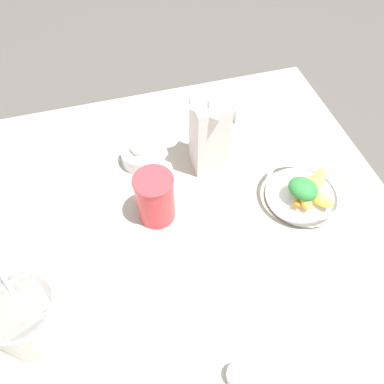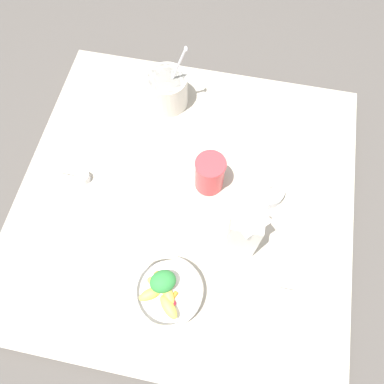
{
  "view_description": "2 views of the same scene",
  "coord_description": "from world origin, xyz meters",
  "px_view_note": "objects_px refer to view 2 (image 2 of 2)",
  "views": [
    {
      "loc": [
        -0.12,
        -0.44,
        0.8
      ],
      "look_at": [
        0.02,
        0.04,
        0.13
      ],
      "focal_mm": 35.0,
      "sensor_mm": 36.0,
      "label": 1
    },
    {
      "loc": [
        0.45,
        0.11,
        1.11
      ],
      "look_at": [
        0.01,
        0.03,
        0.12
      ],
      "focal_mm": 35.0,
      "sensor_mm": 36.0,
      "label": 2
    }
  ],
  "objects_px": {
    "milk_carton": "(245,227)",
    "drinking_cup": "(210,174)",
    "garlic_bowl": "(267,190)",
    "yogurt_tub": "(167,89)",
    "fruit_bowl": "(166,291)",
    "spice_jar": "(286,299)"
  },
  "relations": [
    {
      "from": "drinking_cup",
      "to": "milk_carton",
      "type": "bearing_deg",
      "value": 36.69
    },
    {
      "from": "fruit_bowl",
      "to": "drinking_cup",
      "type": "bearing_deg",
      "value": 171.57
    },
    {
      "from": "yogurt_tub",
      "to": "drinking_cup",
      "type": "xyz_separation_m",
      "value": [
        0.29,
        0.2,
        0.0
      ]
    },
    {
      "from": "drinking_cup",
      "to": "garlic_bowl",
      "type": "distance_m",
      "value": 0.18
    },
    {
      "from": "milk_carton",
      "to": "drinking_cup",
      "type": "bearing_deg",
      "value": -143.31
    },
    {
      "from": "drinking_cup",
      "to": "spice_jar",
      "type": "distance_m",
      "value": 0.42
    },
    {
      "from": "milk_carton",
      "to": "spice_jar",
      "type": "distance_m",
      "value": 0.23
    },
    {
      "from": "milk_carton",
      "to": "garlic_bowl",
      "type": "height_order",
      "value": "milk_carton"
    },
    {
      "from": "drinking_cup",
      "to": "yogurt_tub",
      "type": "bearing_deg",
      "value": -145.52
    },
    {
      "from": "yogurt_tub",
      "to": "drinking_cup",
      "type": "relative_size",
      "value": 1.87
    },
    {
      "from": "yogurt_tub",
      "to": "drinking_cup",
      "type": "distance_m",
      "value": 0.35
    },
    {
      "from": "yogurt_tub",
      "to": "garlic_bowl",
      "type": "xyz_separation_m",
      "value": [
        0.29,
        0.38,
        -0.04
      ]
    },
    {
      "from": "fruit_bowl",
      "to": "garlic_bowl",
      "type": "relative_size",
      "value": 1.8
    },
    {
      "from": "yogurt_tub",
      "to": "garlic_bowl",
      "type": "bearing_deg",
      "value": 52.86
    },
    {
      "from": "drinking_cup",
      "to": "garlic_bowl",
      "type": "bearing_deg",
      "value": 90.68
    },
    {
      "from": "garlic_bowl",
      "to": "spice_jar",
      "type": "bearing_deg",
      "value": 16.14
    },
    {
      "from": "milk_carton",
      "to": "spice_jar",
      "type": "bearing_deg",
      "value": 45.21
    },
    {
      "from": "fruit_bowl",
      "to": "spice_jar",
      "type": "distance_m",
      "value": 0.33
    },
    {
      "from": "fruit_bowl",
      "to": "garlic_bowl",
      "type": "height_order",
      "value": "fruit_bowl"
    },
    {
      "from": "drinking_cup",
      "to": "garlic_bowl",
      "type": "relative_size",
      "value": 1.27
    },
    {
      "from": "yogurt_tub",
      "to": "garlic_bowl",
      "type": "distance_m",
      "value": 0.47
    },
    {
      "from": "milk_carton",
      "to": "yogurt_tub",
      "type": "distance_m",
      "value": 0.56
    }
  ]
}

